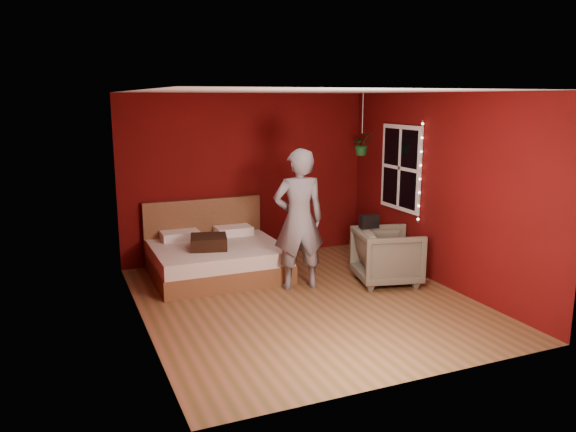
# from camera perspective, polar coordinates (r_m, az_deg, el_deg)

# --- Properties ---
(floor) EXTENTS (4.50, 4.50, 0.00)m
(floor) POSITION_cam_1_polar(r_m,az_deg,el_deg) (7.20, 1.78, -8.61)
(floor) COLOR brown
(floor) RESTS_ON ground
(room_walls) EXTENTS (4.04, 4.54, 2.62)m
(room_walls) POSITION_cam_1_polar(r_m,az_deg,el_deg) (6.80, 1.87, 4.76)
(room_walls) COLOR #5A0909
(room_walls) RESTS_ON ground
(window) EXTENTS (0.05, 0.97, 1.27)m
(window) POSITION_cam_1_polar(r_m,az_deg,el_deg) (8.56, 11.36, 4.81)
(window) COLOR white
(window) RESTS_ON room_walls
(fairy_lights) EXTENTS (0.04, 0.04, 1.45)m
(fairy_lights) POSITION_cam_1_polar(r_m,az_deg,el_deg) (8.12, 13.29, 4.35)
(fairy_lights) COLOR silver
(fairy_lights) RESTS_ON room_walls
(bed) EXTENTS (1.83, 1.56, 1.01)m
(bed) POSITION_cam_1_polar(r_m,az_deg,el_deg) (8.23, -7.36, -4.15)
(bed) COLOR brown
(bed) RESTS_ON ground
(person) EXTENTS (0.75, 0.55, 1.89)m
(person) POSITION_cam_1_polar(r_m,az_deg,el_deg) (7.42, 1.10, -0.38)
(person) COLOR slate
(person) RESTS_ON ground
(armchair) EXTENTS (1.01, 0.99, 0.77)m
(armchair) POSITION_cam_1_polar(r_m,az_deg,el_deg) (7.89, 10.05, -4.02)
(armchair) COLOR #6B6A55
(armchair) RESTS_ON ground
(handbag) EXTENTS (0.27, 0.15, 0.18)m
(handbag) POSITION_cam_1_polar(r_m,az_deg,el_deg) (7.80, 8.24, -0.55)
(handbag) COLOR black
(handbag) RESTS_ON armchair
(throw_pillow) EXTENTS (0.60, 0.60, 0.18)m
(throw_pillow) POSITION_cam_1_polar(r_m,az_deg,el_deg) (7.94, -8.05, -2.64)
(throw_pillow) COLOR #311C10
(throw_pillow) RESTS_ON bed
(hanging_plant) EXTENTS (0.31, 0.27, 0.94)m
(hanging_plant) POSITION_cam_1_polar(r_m,az_deg,el_deg) (8.74, 7.51, 7.24)
(hanging_plant) COLOR silver
(hanging_plant) RESTS_ON room_walls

